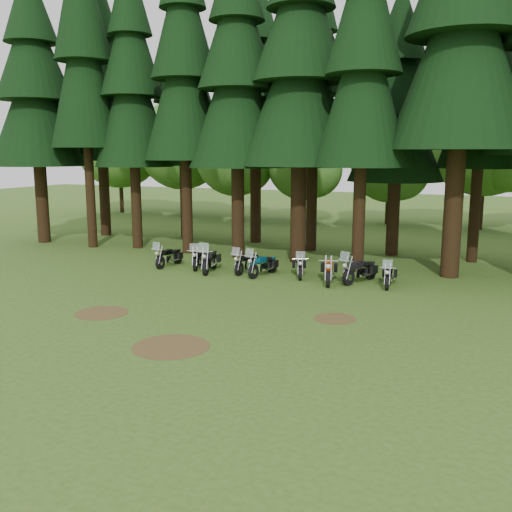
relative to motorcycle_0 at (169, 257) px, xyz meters
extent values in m
plane|color=#34591A|center=(5.18, -5.80, -0.44)|extent=(120.00, 120.00, 0.00)
cylinder|color=#322010|center=(-11.03, 3.48, 2.31)|extent=(0.73, 0.73, 5.51)
cone|color=black|center=(-11.03, 3.48, 7.59)|extent=(5.49, 5.49, 6.89)
cone|color=black|center=(-11.03, 3.48, 10.85)|extent=(4.39, 4.39, 5.82)
cone|color=black|center=(-11.03, 3.48, 13.43)|extent=(3.07, 3.07, 4.59)
cylinder|color=#322010|center=(-7.11, 3.17, 2.94)|extent=(0.52, 0.52, 6.77)
cone|color=black|center=(-7.11, 3.17, 9.44)|extent=(3.92, 3.92, 8.47)
cylinder|color=#322010|center=(-4.60, 4.02, 2.32)|extent=(0.58, 0.58, 5.53)
cone|color=black|center=(-4.60, 4.02, 7.62)|extent=(4.32, 4.32, 6.91)
cone|color=black|center=(-4.60, 4.02, 10.88)|extent=(3.46, 3.46, 5.83)
cylinder|color=#322010|center=(-1.11, 3.70, 2.55)|extent=(0.58, 0.58, 5.99)
cone|color=black|center=(-1.11, 3.70, 8.29)|extent=(4.32, 4.32, 7.49)
cone|color=black|center=(-1.11, 3.70, 11.83)|extent=(3.45, 3.45, 6.32)
cylinder|color=#322010|center=(1.97, 3.60, 2.34)|extent=(0.66, 0.66, 5.57)
cone|color=black|center=(1.97, 3.60, 7.67)|extent=(4.95, 4.95, 6.96)
cone|color=black|center=(1.97, 3.60, 10.96)|extent=(3.96, 3.96, 5.87)
cylinder|color=#322010|center=(5.25, 3.64, 2.41)|extent=(0.77, 0.77, 5.70)
cone|color=black|center=(5.25, 3.64, 7.86)|extent=(5.81, 5.81, 7.12)
cone|color=black|center=(5.25, 3.64, 11.23)|extent=(4.65, 4.65, 6.01)
cylinder|color=#322010|center=(8.61, 2.22, 2.41)|extent=(0.55, 0.55, 5.71)
cone|color=black|center=(8.61, 2.22, 7.88)|extent=(4.15, 4.15, 7.14)
cone|color=black|center=(8.61, 2.22, 11.25)|extent=(3.32, 3.32, 6.03)
cylinder|color=#322010|center=(12.54, 2.96, 2.87)|extent=(0.80, 0.80, 6.62)
cone|color=black|center=(12.54, 2.96, 9.21)|extent=(5.98, 5.98, 8.27)
cylinder|color=#322010|center=(-9.50, 7.45, 2.49)|extent=(0.67, 0.67, 5.87)
cone|color=black|center=(-9.50, 7.45, 8.11)|extent=(5.00, 5.00, 7.33)
cone|color=black|center=(-9.50, 7.45, 11.57)|extent=(4.00, 4.00, 6.19)
cylinder|color=#322010|center=(-4.08, 8.54, 2.32)|extent=(0.60, 0.60, 5.53)
cone|color=black|center=(-4.08, 8.54, 7.62)|extent=(4.52, 4.52, 6.91)
cone|color=black|center=(-4.08, 8.54, 10.88)|extent=(3.62, 3.62, 5.83)
cone|color=black|center=(-4.08, 8.54, 13.47)|extent=(2.53, 2.53, 4.61)
cylinder|color=#322010|center=(0.80, 8.60, 2.33)|extent=(0.65, 0.65, 5.55)
cone|color=black|center=(0.80, 8.60, 7.66)|extent=(4.85, 4.85, 6.94)
cone|color=black|center=(0.80, 8.60, 10.94)|extent=(3.88, 3.88, 5.86)
cylinder|color=#322010|center=(4.81, 7.14, 2.32)|extent=(0.58, 0.58, 5.52)
cone|color=black|center=(4.81, 7.14, 7.61)|extent=(4.35, 4.35, 6.90)
cone|color=black|center=(4.81, 7.14, 10.86)|extent=(3.48, 3.48, 5.83)
cylinder|color=#322010|center=(9.21, 7.44, 1.91)|extent=(0.66, 0.66, 4.70)
cone|color=black|center=(9.21, 7.44, 6.40)|extent=(4.94, 4.94, 5.87)
cone|color=black|center=(9.21, 7.44, 9.18)|extent=(3.95, 3.95, 4.96)
cone|color=black|center=(9.21, 7.44, 11.38)|extent=(2.77, 2.77, 3.91)
cylinder|color=#322010|center=(13.25, 7.06, 2.34)|extent=(0.53, 0.53, 5.56)
cone|color=black|center=(13.25, 7.06, 7.67)|extent=(3.94, 3.94, 6.95)
cone|color=black|center=(13.25, 7.06, 10.96)|extent=(3.15, 3.15, 5.87)
cylinder|color=#322010|center=(-17.28, 19.70, 1.22)|extent=(0.36, 0.36, 3.33)
sphere|color=#3A6F25|center=(-17.28, 19.70, 5.67)|extent=(7.78, 7.78, 7.78)
sphere|color=#3A6F25|center=(-15.95, 18.81, 4.89)|extent=(5.55, 5.55, 5.55)
cylinder|color=#322010|center=(-11.16, 20.20, 1.20)|extent=(0.36, 0.36, 3.29)
sphere|color=#3A6F25|center=(-11.16, 20.20, 5.60)|extent=(7.69, 7.69, 7.69)
sphere|color=#3A6F25|center=(-9.84, 19.32, 4.83)|extent=(5.49, 5.49, 5.49)
cylinder|color=#322010|center=(-5.56, 19.17, 0.96)|extent=(0.36, 0.36, 2.80)
sphere|color=#3A6F25|center=(-5.56, 19.17, 4.69)|extent=(6.53, 6.53, 6.53)
sphere|color=#3A6F25|center=(-4.44, 18.43, 4.04)|extent=(4.67, 4.67, 4.67)
cylinder|color=#322010|center=(0.19, 19.51, 0.83)|extent=(0.36, 0.36, 2.55)
sphere|color=#3A6F25|center=(0.19, 19.51, 4.23)|extent=(5.95, 5.95, 5.95)
sphere|color=#3A6F25|center=(1.21, 18.83, 3.64)|extent=(4.25, 4.25, 4.25)
cylinder|color=#322010|center=(6.49, 20.70, 0.79)|extent=(0.36, 0.36, 2.47)
sphere|color=#3A6F25|center=(6.49, 20.70, 4.09)|extent=(5.76, 5.76, 5.76)
sphere|color=#3A6F25|center=(7.48, 20.04, 3.51)|extent=(4.12, 4.12, 4.12)
cylinder|color=#322010|center=(13.10, 20.16, 1.32)|extent=(0.36, 0.36, 3.52)
sphere|color=#3A6F25|center=(13.10, 20.16, 6.01)|extent=(8.21, 8.21, 8.21)
sphere|color=#3A6F25|center=(14.50, 19.22, 5.19)|extent=(5.87, 5.87, 5.87)
cylinder|color=#4C3D1E|center=(2.18, -7.80, -0.44)|extent=(1.80, 1.80, 0.01)
cylinder|color=#4C3D1E|center=(9.68, -5.30, -0.44)|extent=(1.40, 1.40, 0.01)
cylinder|color=#4C3D1E|center=(6.18, -9.80, -0.44)|extent=(2.20, 2.20, 0.01)
cylinder|color=black|center=(-0.03, -0.71, -0.13)|extent=(0.16, 0.62, 0.62)
cylinder|color=black|center=(0.03, 0.74, -0.13)|extent=(0.16, 0.62, 0.62)
cube|color=silver|center=(0.00, 0.06, -0.05)|extent=(0.29, 0.67, 0.32)
cube|color=black|center=(-0.01, -0.15, 0.29)|extent=(0.30, 0.53, 0.22)
cube|color=black|center=(0.01, 0.27, 0.25)|extent=(0.30, 0.53, 0.11)
cube|color=silver|center=(-0.05, -0.99, 0.70)|extent=(0.40, 0.14, 0.37)
cylinder|color=black|center=(1.70, -0.47, -0.13)|extent=(0.35, 0.63, 0.62)
cylinder|color=black|center=(1.18, 0.90, -0.13)|extent=(0.35, 0.63, 0.62)
cube|color=silver|center=(1.43, 0.26, -0.04)|extent=(0.48, 0.71, 0.32)
cube|color=black|center=(1.50, 0.06, 0.30)|extent=(0.45, 0.59, 0.23)
cube|color=black|center=(1.35, 0.46, 0.26)|extent=(0.45, 0.59, 0.11)
cube|color=silver|center=(1.81, -0.73, 0.71)|extent=(0.41, 0.25, 0.37)
cylinder|color=black|center=(2.58, -1.09, -0.09)|extent=(0.33, 0.72, 0.71)
cylinder|color=black|center=(2.15, 0.52, -0.09)|extent=(0.33, 0.72, 0.71)
cube|color=silver|center=(2.35, -0.23, 0.01)|extent=(0.48, 0.80, 0.36)
cube|color=black|center=(2.41, -0.47, 0.39)|extent=(0.46, 0.65, 0.26)
cube|color=black|center=(2.29, 0.01, 0.35)|extent=(0.46, 0.65, 0.13)
cube|color=silver|center=(2.66, -1.40, 0.87)|extent=(0.47, 0.25, 0.42)
cylinder|color=black|center=(3.96, -0.54, -0.13)|extent=(0.19, 0.63, 0.62)
cylinder|color=black|center=(4.12, 0.90, -0.13)|extent=(0.19, 0.63, 0.62)
cube|color=silver|center=(4.04, 0.22, -0.05)|extent=(0.33, 0.68, 0.32)
cube|color=black|center=(4.02, 0.01, 0.28)|extent=(0.33, 0.54, 0.22)
cube|color=black|center=(4.07, 0.44, 0.25)|extent=(0.33, 0.54, 0.11)
cube|color=silver|center=(3.93, -0.82, 0.70)|extent=(0.40, 0.16, 0.37)
cylinder|color=black|center=(4.79, -0.84, -0.13)|extent=(0.26, 0.65, 0.64)
cylinder|color=black|center=(5.08, 0.62, -0.13)|extent=(0.26, 0.65, 0.64)
cube|color=silver|center=(4.94, -0.06, -0.04)|extent=(0.40, 0.71, 0.33)
cube|color=#0B5372|center=(4.90, -0.28, 0.31)|extent=(0.39, 0.58, 0.23)
cube|color=black|center=(4.98, 0.16, 0.27)|extent=(0.39, 0.58, 0.12)
cube|color=silver|center=(4.73, -1.12, 0.73)|extent=(0.42, 0.20, 0.38)
cylinder|color=black|center=(6.75, -0.34, -0.14)|extent=(0.34, 0.61, 0.61)
cylinder|color=black|center=(6.23, 0.99, -0.14)|extent=(0.34, 0.61, 0.61)
cube|color=silver|center=(6.47, 0.37, -0.06)|extent=(0.47, 0.69, 0.31)
cube|color=black|center=(6.55, 0.17, 0.28)|extent=(0.44, 0.57, 0.22)
cube|color=black|center=(6.40, 0.56, 0.24)|extent=(0.44, 0.57, 0.11)
cube|color=silver|center=(6.85, -0.60, 0.68)|extent=(0.40, 0.25, 0.36)
cylinder|color=black|center=(8.21, -1.11, -0.08)|extent=(0.33, 0.73, 0.72)
cylinder|color=black|center=(7.78, 0.51, -0.08)|extent=(0.33, 0.73, 0.72)
cube|color=silver|center=(7.98, -0.25, 0.01)|extent=(0.49, 0.81, 0.37)
cube|color=#A42D06|center=(8.05, -0.49, 0.41)|extent=(0.47, 0.66, 0.26)
cube|color=black|center=(7.92, -0.01, 0.36)|extent=(0.47, 0.66, 0.13)
cylinder|color=black|center=(8.89, -0.46, -0.10)|extent=(0.38, 0.68, 0.68)
cylinder|color=black|center=(9.48, 1.02, -0.10)|extent=(0.38, 0.68, 0.68)
cube|color=silver|center=(9.20, 0.33, -0.01)|extent=(0.53, 0.77, 0.35)
cube|color=black|center=(9.11, 0.11, 0.36)|extent=(0.50, 0.64, 0.25)
cube|color=black|center=(9.29, 0.55, 0.32)|extent=(0.50, 0.64, 0.12)
cube|color=silver|center=(8.77, -0.74, 0.81)|extent=(0.45, 0.28, 0.41)
cylinder|color=black|center=(10.50, -0.64, -0.14)|extent=(0.19, 0.61, 0.60)
cylinder|color=black|center=(10.35, 0.75, -0.14)|extent=(0.19, 0.61, 0.60)
cube|color=silver|center=(10.42, 0.10, -0.06)|extent=(0.32, 0.66, 0.31)
cube|color=black|center=(10.44, -0.11, 0.26)|extent=(0.32, 0.52, 0.22)
cube|color=black|center=(10.40, 0.30, 0.23)|extent=(0.32, 0.52, 0.11)
cube|color=silver|center=(10.53, -0.91, 0.66)|extent=(0.39, 0.15, 0.36)
camera|label=1|loc=(14.48, -22.93, 4.96)|focal=40.00mm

